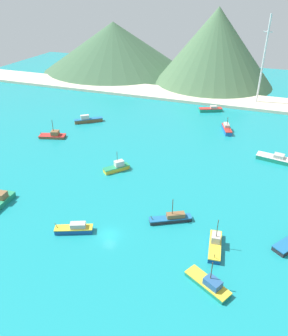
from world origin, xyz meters
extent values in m
cube|color=teal|center=(0.00, 30.00, -0.25)|extent=(260.00, 280.00, 0.50)
cube|color=#14478C|center=(-7.42, -1.57, 0.51)|extent=(7.94, 4.89, 1.02)
cube|color=gold|center=(-7.42, -1.57, 1.12)|extent=(8.10, 4.99, 0.20)
cube|color=#B2ADA3|center=(-6.52, -1.20, 1.74)|extent=(3.53, 2.65, 1.05)
cylinder|color=#4C3823|center=(-10.63, -2.93, 1.73)|extent=(0.60, 0.34, 1.38)
cube|color=brown|center=(-29.02, 1.79, 2.02)|extent=(2.50, 2.51, 1.46)
cube|color=#198466|center=(21.68, -5.89, 0.37)|extent=(8.52, 6.29, 0.74)
cube|color=gold|center=(21.68, -5.89, 0.84)|extent=(8.69, 6.41, 0.20)
cube|color=#28568C|center=(22.58, -6.39, 1.60)|extent=(3.45, 3.09, 1.30)
cylinder|color=#4C3823|center=(22.08, -6.11, 4.06)|extent=(0.16, 0.16, 3.63)
cube|color=brown|center=(-34.61, 54.55, 0.62)|extent=(9.36, 7.66, 1.24)
cube|color=#1E669E|center=(-34.61, 54.55, 1.34)|extent=(9.55, 7.81, 0.20)
cube|color=beige|center=(-35.64, 53.78, 2.19)|extent=(3.28, 2.94, 1.50)
cube|color=#1E5BA8|center=(15.13, 63.68, 0.65)|extent=(4.74, 8.69, 1.30)
cube|color=red|center=(15.13, 63.68, 1.40)|extent=(4.83, 8.86, 0.20)
cube|color=#B2ADA3|center=(14.80, 64.68, 2.00)|extent=(2.66, 3.82, 1.00)
cylinder|color=#4C3823|center=(16.32, 60.08, 2.21)|extent=(0.34, 0.73, 1.75)
cylinder|color=#4C3823|center=(15.01, 64.02, 3.82)|extent=(0.17, 0.17, 2.65)
cube|color=#198466|center=(6.03, 82.25, 0.60)|extent=(9.27, 6.08, 1.20)
cube|color=red|center=(6.03, 82.25, 1.30)|extent=(9.46, 6.20, 0.20)
cube|color=#B2ADA3|center=(7.06, 82.72, 1.86)|extent=(3.14, 2.82, 0.91)
cube|color=brown|center=(-39.35, 38.00, 0.37)|extent=(9.05, 5.48, 0.73)
cube|color=red|center=(-39.35, 38.00, 0.83)|extent=(9.23, 5.58, 0.20)
cube|color=brown|center=(-38.33, 38.31, 1.68)|extent=(3.03, 2.99, 1.50)
cylinder|color=#4C3823|center=(-43.02, 36.92, 1.25)|extent=(0.48, 0.25, 1.01)
cylinder|color=#4C3823|center=(-38.80, 38.17, 4.40)|extent=(0.19, 0.19, 3.93)
cube|color=#198466|center=(31.26, 46.56, 0.57)|extent=(10.11, 4.90, 1.13)
cube|color=white|center=(31.26, 46.56, 1.23)|extent=(10.31, 5.00, 0.20)
cube|color=#B2ADA3|center=(32.45, 46.34, 1.86)|extent=(3.20, 2.87, 1.06)
cube|color=#14478C|center=(21.33, 3.65, 0.50)|extent=(3.28, 8.60, 0.99)
cube|color=gold|center=(21.33, 3.65, 1.09)|extent=(3.34, 8.77, 0.20)
cube|color=#B2ADA3|center=(21.20, 4.69, 1.96)|extent=(1.98, 2.56, 1.53)
cylinder|color=#4C3823|center=(21.79, -0.10, 1.69)|extent=(0.19, 0.60, 1.35)
cylinder|color=#4C3823|center=(21.26, 4.21, 4.75)|extent=(0.14, 0.14, 4.04)
cube|color=gold|center=(-9.78, 25.13, 0.55)|extent=(6.32, 6.88, 1.10)
cube|color=#238C5B|center=(-9.78, 25.13, 1.20)|extent=(6.45, 7.02, 0.20)
cube|color=beige|center=(-9.20, 25.81, 2.05)|extent=(2.88, 2.98, 1.51)
cylinder|color=#4C3823|center=(-9.53, 25.43, 4.34)|extent=(0.12, 0.12, 3.07)
cube|color=#232328|center=(10.65, 8.89, 0.40)|extent=(8.99, 6.16, 0.81)
cube|color=#1E669E|center=(10.65, 8.89, 0.91)|extent=(9.17, 6.28, 0.20)
cube|color=brown|center=(11.66, 9.46, 1.51)|extent=(4.18, 3.19, 1.01)
cylinder|color=#4C3823|center=(7.02, 6.87, 1.37)|extent=(0.49, 0.35, 1.10)
cylinder|color=#4C3823|center=(10.96, 9.07, 3.92)|extent=(0.16, 0.16, 3.80)
cube|color=beige|center=(0.00, 98.09, 0.60)|extent=(247.00, 18.99, 1.20)
cone|color=#3D6042|center=(-60.56, 134.30, 13.24)|extent=(82.51, 82.51, 26.47)
cone|color=#476B47|center=(-0.85, 123.64, 18.03)|extent=(59.55, 59.55, 36.05)
cylinder|color=silver|center=(22.75, 97.96, 17.72)|extent=(0.76, 0.76, 35.44)
cylinder|color=silver|center=(22.75, 97.96, 29.06)|extent=(3.54, 0.38, 0.38)
cylinder|color=silver|center=(22.75, 97.96, 21.97)|extent=(0.38, 2.84, 0.38)
camera|label=1|loc=(25.16, -46.89, 46.12)|focal=35.24mm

